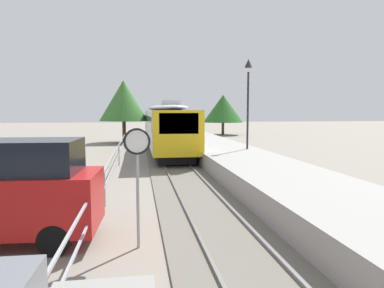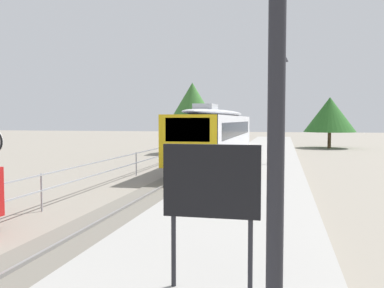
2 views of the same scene
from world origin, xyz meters
name	(u,v)px [view 2 (image 2 of 2)]	position (x,y,z in m)	size (l,w,h in m)	color
ground_plane	(148,173)	(-3.00, 22.00, 0.00)	(160.00, 160.00, 0.00)	gray
track_rails	(200,174)	(0.00, 22.00, 0.03)	(3.20, 60.00, 0.14)	#6B665B
commuter_train	(218,132)	(0.00, 28.09, 2.14)	(2.82, 18.63, 3.74)	silver
station_platform	(261,168)	(3.25, 22.00, 0.45)	(3.90, 60.00, 0.90)	#999691
platform_lamp_mid_platform	(283,86)	(4.34, 20.52, 4.62)	(0.34, 0.34, 5.35)	#232328
platform_notice_board	(211,186)	(3.53, 4.83, 2.19)	(1.20, 0.08, 1.80)	#232328
carpark_fence	(41,184)	(-3.30, 12.00, 0.91)	(0.06, 36.06, 1.25)	#9EA0A5
tree_behind_carpark	(192,106)	(-3.56, 36.36, 4.23)	(4.87, 4.87, 6.27)	brown
tree_behind_station_far	(330,115)	(9.11, 46.09, 3.51)	(5.36, 5.36, 5.35)	brown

